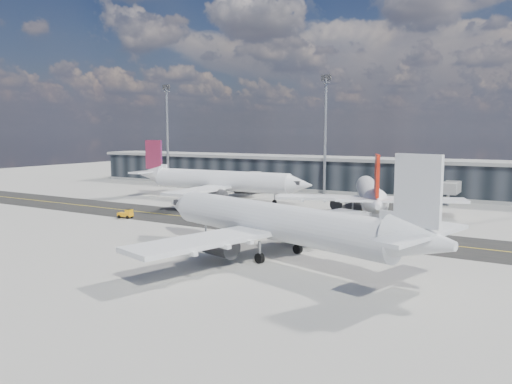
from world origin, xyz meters
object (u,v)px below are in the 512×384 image
Objects in this scene: airliner_af at (218,181)px; airliner_redtail at (370,195)px; service_van at (382,202)px; baggage_tug at (126,214)px; airliner_near at (277,222)px.

airliner_redtail is (35.95, -3.70, -0.44)m from airliner_af.
airliner_redtail is at bearing -101.99° from service_van.
baggage_tug is at bearing -167.28° from airliner_redtail.
baggage_tug reaches higher than service_van.
airliner_af is at bearing 176.24° from service_van.
airliner_near reaches higher than baggage_tug.
airliner_af is at bearing 153.24° from airliner_redtail.
airliner_af is 28.10m from baggage_tug.
airliner_near is (35.71, -38.90, -0.02)m from airliner_af.
airliner_redtail reaches higher than service_van.
airliner_near is at bearing -111.28° from airliner_redtail.
airliner_redtail reaches higher than baggage_tug.
baggage_tug is 50.87m from service_van.
service_van is at bearing 102.68° from airliner_af.
airliner_af is 52.81m from airliner_near.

